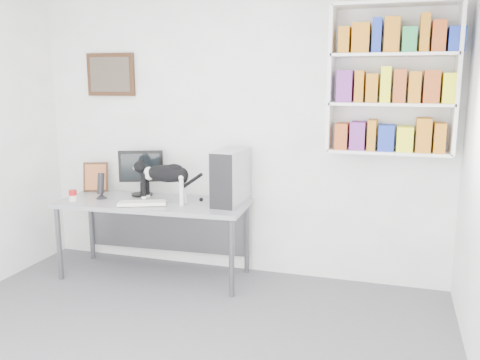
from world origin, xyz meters
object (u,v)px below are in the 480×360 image
Objects in this scene: keyboard at (142,203)px; soup_can at (73,195)px; desk at (155,239)px; bookshelf at (392,80)px; pc_tower at (231,177)px; monitor at (141,173)px; leaning_print at (96,176)px; speaker at (101,185)px; cat at (165,183)px.

soup_can reaches higher than keyboard.
soup_can is at bearing -167.40° from desk.
bookshelf reaches higher than desk.
pc_tower is at bearing 5.56° from desk.
desk is 0.66m from monitor.
pc_tower reaches higher than soup_can.
leaning_print is at bearing 159.67° from desk.
desk is (-2.08, -0.27, -1.48)m from bookshelf.
speaker is at bearing 143.89° from keyboard.
leaning_print reaches higher than keyboard.
desk is 3.53× the size of pc_tower.
bookshelf is 2.73× the size of monitor.
cat is (0.88, 0.16, 0.14)m from soup_can.
soup_can is (-0.72, -0.21, 0.42)m from desk.
leaning_print reaches higher than desk.
cat reaches higher than keyboard.
monitor is at bearing 147.64° from cat.
bookshelf is at bearing 15.88° from speaker.
keyboard is 4.10× the size of soup_can.
cat reaches higher than leaning_print.
soup_can is at bearing -170.25° from bookshelf.
pc_tower reaches higher than keyboard.
leaning_print reaches higher than speaker.
desk is 3.88× the size of monitor.
cat is at bearing 10.58° from soup_can.
pc_tower is at bearing -2.94° from keyboard.
soup_can is (0.03, -0.44, -0.10)m from leaning_print.
desk is at bearing -63.49° from monitor.
pc_tower is at bearing 15.68° from cat.
soup_can is (-0.20, -0.17, -0.08)m from speaker.
keyboard is at bearing -104.66° from desk.
bookshelf is 1.61m from pc_tower.
cat is at bearing 9.26° from keyboard.
cat reaches higher than desk.
soup_can is at bearing -105.99° from leaning_print.
keyboard is at bearing -158.40° from pc_tower.
leaning_print is at bearing 93.66° from soup_can.
pc_tower is 1.50m from soup_can.
pc_tower is 1.63× the size of leaning_print.
keyboard is at bearing -147.73° from cat.
monitor is at bearing 177.08° from pc_tower.
monitor is 1.06× the size of keyboard.
desk is at bearing -169.22° from pc_tower.
monitor reaches higher than leaning_print.
bookshelf is 4.82× the size of speaker.
cat is (-0.57, -0.16, -0.06)m from pc_tower.
keyboard is 0.84m from pc_tower.
pc_tower is (0.73, 0.11, 0.62)m from desk.
speaker is (-0.50, 0.12, 0.11)m from keyboard.
keyboard is (0.19, -0.35, -0.21)m from monitor.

